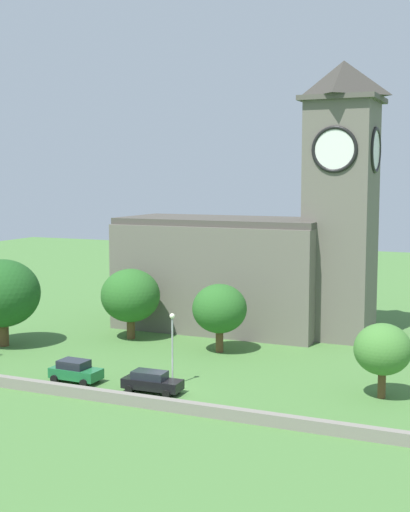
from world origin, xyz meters
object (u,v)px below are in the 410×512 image
tree_churchyard (130,296)px  tree_riverside_east (220,309)px  tree_riverside_west (383,350)px  church (256,253)px  streetlamp_west_mid (172,336)px  car_black (152,382)px  car_green (75,371)px  tree_by_tower (2,293)px

tree_churchyard → tree_riverside_east: bearing=-8.4°
tree_riverside_east → tree_riverside_west: 18.91m
church → streetlamp_west_mid: (0.99, -22.84, -4.54)m
car_black → tree_riverside_east: tree_riverside_east is taller
car_green → car_black: size_ratio=0.90×
church → car_black: (0.29, -25.15, -7.76)m
streetlamp_west_mid → car_black: bearing=-106.7°
tree_riverside_east → tree_churchyard: bearing=171.6°
car_green → church: bearing=74.8°
church → tree_by_tower: 27.18m
streetlamp_west_mid → tree_riverside_west: (16.20, 3.50, -0.28)m
church → tree_riverside_east: church is taller
church → tree_churchyard: church is taller
car_black → tree_riverside_west: bearing=19.0°
church → streetlamp_west_mid: church is taller
car_green → tree_churchyard: 16.56m
tree_churchyard → tree_riverside_west: (27.69, -9.92, -0.77)m
church → tree_by_tower: bearing=-140.0°
church → car_green: size_ratio=6.58×
church → tree_by_tower: (-20.66, -17.35, -3.28)m
car_green → tree_by_tower: (-13.81, 7.80, 4.42)m
tree_churchyard → church: bearing=41.9°
tree_by_tower → car_black: bearing=-20.4°
tree_by_tower → tree_riverside_east: tree_by_tower is taller
car_black → tree_churchyard: tree_churchyard is taller
tree_by_tower → church: bearing=40.0°
tree_churchyard → tree_riverside_east: (10.73, -1.58, -0.32)m
streetlamp_west_mid → tree_riverside_east: tree_riverside_east is taller
car_green → tree_riverside_east: tree_riverside_east is taller
streetlamp_west_mid → tree_churchyard: size_ratio=0.81×
church → tree_riverside_east: size_ratio=4.30×
streetlamp_west_mid → tree_by_tower: size_ratio=0.68×
car_black → tree_by_tower: 22.80m
tree_churchyard → tree_riverside_west: bearing=-19.7°
tree_riverside_east → streetlamp_west_mid: bearing=-86.3°
tree_churchyard → tree_riverside_east: tree_churchyard is taller
church → tree_by_tower: church is taller
tree_churchyard → tree_riverside_west: 29.43m
car_green → tree_riverside_west: bearing=13.6°
church → tree_riverside_west: bearing=-48.4°
church → tree_churchyard: size_ratio=3.88×
tree_by_tower → car_green: bearing=-29.5°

